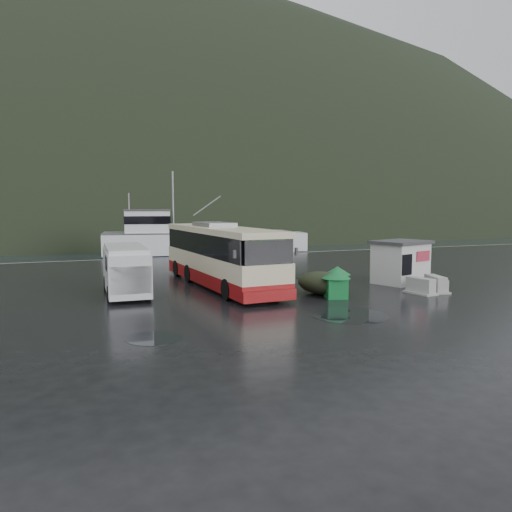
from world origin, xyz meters
name	(u,v)px	position (x,y,z in m)	size (l,w,h in m)	color
ground	(253,294)	(0.00, 0.00, 0.00)	(160.00, 160.00, 0.00)	black
harbor_water	(98,224)	(0.00, 110.00, 0.00)	(300.00, 180.00, 0.02)	black
quay_edge	(172,257)	(0.00, 20.00, 0.00)	(160.00, 0.60, 1.50)	#999993
headland	(98,214)	(10.00, 250.00, 0.00)	(780.00, 540.00, 570.00)	black
coach_bus	(221,286)	(-0.79, 3.16, 0.00)	(3.21, 12.94, 3.66)	beige
white_van	(126,294)	(-6.22, 2.40, 0.00)	(2.10, 6.11, 2.55)	silver
waste_bin_left	(336,298)	(3.42, -2.62, 0.00)	(1.04, 1.04, 1.45)	#12682E
waste_bin_right	(337,293)	(4.28, -1.30, 0.00)	(1.02, 1.02, 1.42)	#12682E
dome_tent	(322,294)	(3.34, -1.34, 0.00)	(2.14, 2.99, 1.18)	#262D1B
ticket_kiosk	(400,283)	(9.49, 0.19, 0.00)	(3.26, 2.47, 2.55)	silver
jersey_barrier_a	(438,292)	(9.45, -3.10, 0.00)	(0.72, 1.44, 0.72)	#999993
jersey_barrier_b	(435,292)	(9.36, -2.97, 0.00)	(0.86, 1.73, 0.86)	#999993
jersey_barrier_c	(420,294)	(8.19, -3.17, 0.00)	(0.84, 1.69, 0.84)	#999993
fishing_trawler	(199,248)	(4.84, 28.82, 0.00)	(23.88, 5.25, 9.55)	silver
puddles	(311,296)	(2.45, -1.77, 0.01)	(15.30, 14.20, 0.01)	black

